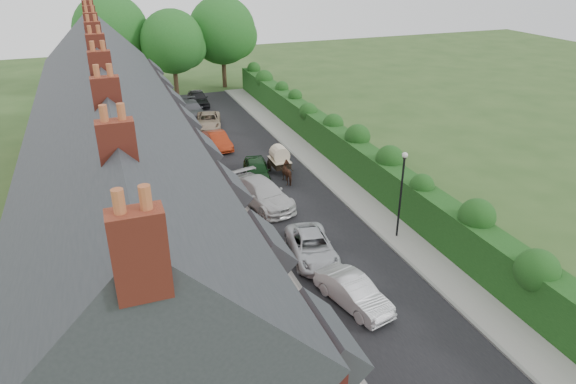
% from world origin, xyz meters
% --- Properties ---
extents(ground, '(140.00, 140.00, 0.00)m').
position_xyz_m(ground, '(0.00, 0.00, 0.00)').
color(ground, '#2D4C1E').
rests_on(ground, ground).
extents(road, '(6.00, 58.00, 0.02)m').
position_xyz_m(road, '(-0.50, 11.00, 0.01)').
color(road, black).
rests_on(road, ground).
extents(pavement_hedge_side, '(2.20, 58.00, 0.12)m').
position_xyz_m(pavement_hedge_side, '(3.60, 11.00, 0.06)').
color(pavement_hedge_side, '#97958F').
rests_on(pavement_hedge_side, ground).
extents(pavement_house_side, '(1.70, 58.00, 0.12)m').
position_xyz_m(pavement_house_side, '(-4.35, 11.00, 0.06)').
color(pavement_house_side, '#97958F').
rests_on(pavement_house_side, ground).
extents(kerb_hedge_side, '(0.18, 58.00, 0.13)m').
position_xyz_m(kerb_hedge_side, '(2.55, 11.00, 0.07)').
color(kerb_hedge_side, gray).
rests_on(kerb_hedge_side, ground).
extents(kerb_house_side, '(0.18, 58.00, 0.13)m').
position_xyz_m(kerb_house_side, '(-3.55, 11.00, 0.07)').
color(kerb_house_side, gray).
rests_on(kerb_house_side, ground).
extents(hedge, '(2.10, 58.00, 2.85)m').
position_xyz_m(hedge, '(5.40, 11.00, 1.60)').
color(hedge, '#163E13').
rests_on(hedge, ground).
extents(terrace_row, '(9.05, 40.50, 11.50)m').
position_xyz_m(terrace_row, '(-10.87, 9.98, 4.47)').
color(terrace_row, maroon).
rests_on(terrace_row, ground).
extents(garden_wall_row, '(0.35, 40.35, 1.10)m').
position_xyz_m(garden_wall_row, '(-5.35, 10.00, 0.46)').
color(garden_wall_row, maroon).
rests_on(garden_wall_row, ground).
extents(lamppost, '(0.32, 0.32, 5.16)m').
position_xyz_m(lamppost, '(3.40, 4.00, 3.30)').
color(lamppost, black).
rests_on(lamppost, ground).
extents(tree_far_left, '(7.14, 6.80, 9.29)m').
position_xyz_m(tree_far_left, '(-2.65, 40.08, 5.71)').
color(tree_far_left, '#332316').
rests_on(tree_far_left, ground).
extents(tree_far_right, '(7.98, 7.60, 10.31)m').
position_xyz_m(tree_far_right, '(3.39, 42.08, 6.31)').
color(tree_far_right, '#332316').
rests_on(tree_far_right, ground).
extents(tree_far_back, '(8.40, 8.00, 10.82)m').
position_xyz_m(tree_far_back, '(-8.59, 43.08, 6.62)').
color(tree_far_back, '#332316').
rests_on(tree_far_back, ground).
extents(car_silver_a, '(2.43, 4.40, 1.38)m').
position_xyz_m(car_silver_a, '(-1.73, -0.60, 0.69)').
color(car_silver_a, silver).
rests_on(car_silver_a, ground).
extents(car_silver_b, '(2.85, 4.96, 1.30)m').
position_xyz_m(car_silver_b, '(-1.93, 3.75, 0.65)').
color(car_silver_b, silver).
rests_on(car_silver_b, ground).
extents(car_white, '(3.44, 5.90, 1.61)m').
position_xyz_m(car_white, '(-2.45, 10.60, 0.80)').
color(car_white, silver).
rests_on(car_white, ground).
extents(car_green, '(2.60, 4.61, 1.48)m').
position_xyz_m(car_green, '(-1.63, 14.46, 0.74)').
color(car_green, black).
rests_on(car_green, ground).
extents(car_red, '(1.79, 4.17, 1.33)m').
position_xyz_m(car_red, '(-2.68, 21.80, 0.67)').
color(car_red, maroon).
rests_on(car_red, ground).
extents(car_beige, '(3.15, 5.06, 1.31)m').
position_xyz_m(car_beige, '(-2.20, 27.40, 0.65)').
color(car_beige, tan).
rests_on(car_beige, ground).
extents(car_grey, '(2.12, 5.09, 1.47)m').
position_xyz_m(car_grey, '(-3.00, 31.30, 0.74)').
color(car_grey, '#53545A').
rests_on(car_grey, ground).
extents(car_black, '(2.01, 4.66, 1.57)m').
position_xyz_m(car_black, '(-1.60, 35.00, 0.78)').
color(car_black, black).
rests_on(car_black, ground).
extents(horse, '(0.84, 1.75, 1.46)m').
position_xyz_m(horse, '(0.33, 13.29, 0.73)').
color(horse, '#452619').
rests_on(horse, ground).
extents(horse_cart, '(1.30, 2.88, 2.08)m').
position_xyz_m(horse_cart, '(0.33, 15.15, 1.19)').
color(horse_cart, black).
rests_on(horse_cart, ground).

